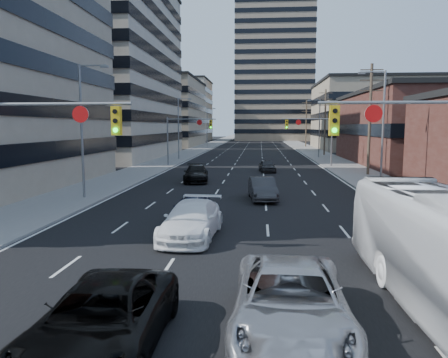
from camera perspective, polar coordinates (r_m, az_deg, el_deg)
road_surface at (r=138.54m, az=4.12°, el=4.87°), size 18.00×300.00×0.02m
sidewalk_left at (r=139.13m, az=-0.64°, el=4.92°), size 5.00×300.00×0.15m
sidewalk_right at (r=138.90m, az=8.88°, el=4.84°), size 5.00×300.00×0.15m
office_left_mid at (r=74.65m, az=-18.23°, el=13.55°), size 26.00×34.00×28.00m
office_left_far at (r=111.42m, az=-8.59°, el=8.42°), size 20.00×30.00×16.00m
storefront_right_mid at (r=62.67m, az=25.98°, el=5.82°), size 20.00×30.00×9.00m
office_right_far at (r=99.32m, az=18.61°, el=7.75°), size 22.00×28.00×14.00m
apartment_tower at (r=160.33m, az=6.51°, el=15.51°), size 26.00×26.00×58.00m
bg_block_left at (r=151.41m, az=-6.59°, el=8.80°), size 24.00×24.00×20.00m
bg_block_right at (r=141.80m, az=17.28°, el=7.05°), size 22.00×22.00×12.00m
signal_near_left at (r=18.68m, az=-23.63°, el=4.44°), size 6.59×0.33×6.00m
signal_near_right at (r=17.54m, az=25.00°, el=4.24°), size 6.59×0.33×6.00m
signal_far_left at (r=54.21m, az=-4.98°, el=6.22°), size 6.09×0.33×6.00m
signal_far_right at (r=53.82m, az=11.47°, el=6.10°), size 6.09×0.33×6.00m
utility_pole_block at (r=45.75m, az=18.52°, el=7.61°), size 2.20×0.28×11.00m
utility_pole_midblock at (r=75.24m, az=13.05°, el=7.38°), size 2.20×0.28×11.00m
utility_pole_distant at (r=105.01m, az=10.68°, el=7.26°), size 2.20×0.28×11.00m
streetlight_left_near at (r=30.77m, az=-17.84°, el=6.79°), size 2.03×0.22×9.00m
streetlight_left_mid at (r=64.52m, az=-5.83°, el=6.99°), size 2.03×0.22×9.00m
streetlight_left_far at (r=99.14m, az=-2.13°, el=6.98°), size 2.03×0.22×9.00m
streetlight_right_near at (r=34.63m, az=19.81°, el=6.69°), size 2.03×0.22×9.00m
streetlight_right_far at (r=69.03m, az=12.22°, el=6.86°), size 2.03×0.22×9.00m
black_pickup at (r=10.28m, az=-15.70°, el=-17.36°), size 2.58×5.55×1.54m
white_van at (r=19.50m, az=-4.24°, el=-5.39°), size 2.56×5.62×1.60m
silver_suv at (r=10.85m, az=8.69°, el=-15.52°), size 2.88×5.98×1.64m
sedan_blue at (r=22.55m, az=-4.22°, el=-3.92°), size 1.88×4.26×1.43m
sedan_grey_center at (r=29.43m, az=5.06°, el=-1.29°), size 2.11×4.74×1.51m
sedan_black_far at (r=38.86m, az=-3.67°, el=0.71°), size 2.66×5.38×1.50m
sedan_grey_right at (r=47.39m, az=5.66°, el=1.71°), size 2.01×4.09×1.34m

